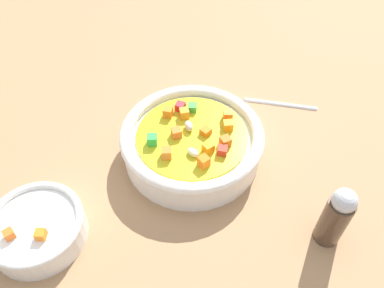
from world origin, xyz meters
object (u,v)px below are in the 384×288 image
(spoon, at_px, (250,99))
(soup_bowl_main, at_px, (192,142))
(side_bowl_small, at_px, (37,228))
(pepper_shaker, at_px, (336,217))

(spoon, bearing_deg, soup_bowl_main, 61.56)
(spoon, bearing_deg, side_bowl_small, 52.51)
(side_bowl_small, relative_size, pepper_shaker, 1.24)
(side_bowl_small, bearing_deg, soup_bowl_main, 57.03)
(soup_bowl_main, relative_size, pepper_shaker, 2.13)
(soup_bowl_main, distance_m, side_bowl_small, 0.23)
(spoon, height_order, side_bowl_small, side_bowl_small)
(side_bowl_small, distance_m, pepper_shaker, 0.36)
(pepper_shaker, bearing_deg, soup_bowl_main, 163.14)
(soup_bowl_main, distance_m, spoon, 0.16)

